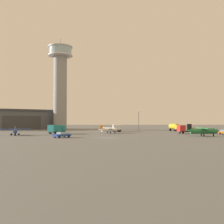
{
  "coord_description": "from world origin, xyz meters",
  "views": [
    {
      "loc": [
        -3.06,
        -65.45,
        4.1
      ],
      "look_at": [
        2.97,
        29.7,
        7.14
      ],
      "focal_mm": 43.53,
      "sensor_mm": 36.0,
      "label": 1
    }
  ],
  "objects_px": {
    "truck_box_teal": "(57,129)",
    "truck_box_white": "(116,128)",
    "car_blue": "(62,135)",
    "truck_flatbed_red": "(185,130)",
    "light_post_east": "(139,118)",
    "airplane_white": "(109,130)",
    "airplane_blue": "(15,131)",
    "control_tower": "(60,81)",
    "airplane_green": "(203,130)",
    "truck_fuel_tanker_yellow": "(175,127)"
  },
  "relations": [
    {
      "from": "airplane_white",
      "to": "light_post_east",
      "type": "relative_size",
      "value": 1.01
    },
    {
      "from": "airplane_blue",
      "to": "airplane_white",
      "type": "bearing_deg",
      "value": 95.46
    },
    {
      "from": "airplane_white",
      "to": "car_blue",
      "type": "xyz_separation_m",
      "value": [
        -12.5,
        -22.04,
        -0.47
      ]
    },
    {
      "from": "airplane_green",
      "to": "truck_box_white",
      "type": "bearing_deg",
      "value": 129.89
    },
    {
      "from": "truck_fuel_tanker_yellow",
      "to": "light_post_east",
      "type": "xyz_separation_m",
      "value": [
        -12.69,
        10.2,
        3.4
      ]
    },
    {
      "from": "control_tower",
      "to": "airplane_green",
      "type": "relative_size",
      "value": 3.97
    },
    {
      "from": "light_post_east",
      "to": "truck_fuel_tanker_yellow",
      "type": "bearing_deg",
      "value": -38.81
    },
    {
      "from": "truck_fuel_tanker_yellow",
      "to": "truck_flatbed_red",
      "type": "height_order",
      "value": "truck_fuel_tanker_yellow"
    },
    {
      "from": "truck_box_white",
      "to": "airplane_white",
      "type": "bearing_deg",
      "value": 165.32
    },
    {
      "from": "control_tower",
      "to": "truck_box_teal",
      "type": "height_order",
      "value": "control_tower"
    },
    {
      "from": "airplane_green",
      "to": "light_post_east",
      "type": "distance_m",
      "value": 45.55
    },
    {
      "from": "car_blue",
      "to": "light_post_east",
      "type": "height_order",
      "value": "light_post_east"
    },
    {
      "from": "truck_box_teal",
      "to": "car_blue",
      "type": "relative_size",
      "value": 1.41
    },
    {
      "from": "control_tower",
      "to": "truck_box_teal",
      "type": "relative_size",
      "value": 6.82
    },
    {
      "from": "airplane_white",
      "to": "truck_box_white",
      "type": "bearing_deg",
      "value": 49.1
    },
    {
      "from": "car_blue",
      "to": "light_post_east",
      "type": "relative_size",
      "value": 0.54
    },
    {
      "from": "airplane_white",
      "to": "control_tower",
      "type": "bearing_deg",
      "value": 91.24
    },
    {
      "from": "truck_fuel_tanker_yellow",
      "to": "truck_box_white",
      "type": "height_order",
      "value": "truck_fuel_tanker_yellow"
    },
    {
      "from": "control_tower",
      "to": "truck_flatbed_red",
      "type": "xyz_separation_m",
      "value": [
        44.64,
        -45.45,
        -21.72
      ]
    },
    {
      "from": "airplane_blue",
      "to": "truck_box_white",
      "type": "xyz_separation_m",
      "value": [
        30.19,
        23.28,
        0.31
      ]
    },
    {
      "from": "control_tower",
      "to": "airplane_green",
      "type": "distance_m",
      "value": 77.39
    },
    {
      "from": "truck_box_teal",
      "to": "truck_flatbed_red",
      "type": "relative_size",
      "value": 0.92
    },
    {
      "from": "truck_box_white",
      "to": "airplane_green",
      "type": "bearing_deg",
      "value": -145.9
    },
    {
      "from": "truck_flatbed_red",
      "to": "truck_box_white",
      "type": "distance_m",
      "value": 26.39
    },
    {
      "from": "control_tower",
      "to": "airplane_white",
      "type": "distance_m",
      "value": 50.98
    },
    {
      "from": "control_tower",
      "to": "truck_flatbed_red",
      "type": "relative_size",
      "value": 6.29
    },
    {
      "from": "truck_fuel_tanker_yellow",
      "to": "truck_box_teal",
      "type": "height_order",
      "value": "truck_fuel_tanker_yellow"
    },
    {
      "from": "truck_flatbed_red",
      "to": "car_blue",
      "type": "bearing_deg",
      "value": 18.38
    },
    {
      "from": "control_tower",
      "to": "car_blue",
      "type": "bearing_deg",
      "value": -82.3
    },
    {
      "from": "truck_flatbed_red",
      "to": "light_post_east",
      "type": "xyz_separation_m",
      "value": [
        -9.64,
        30.51,
        3.74
      ]
    },
    {
      "from": "airplane_blue",
      "to": "truck_flatbed_red",
      "type": "height_order",
      "value": "airplane_blue"
    },
    {
      "from": "airplane_white",
      "to": "truck_fuel_tanker_yellow",
      "type": "distance_m",
      "value": 31.04
    },
    {
      "from": "airplane_white",
      "to": "light_post_east",
      "type": "xyz_separation_m",
      "value": [
        13.98,
        26.08,
        3.8
      ]
    },
    {
      "from": "truck_flatbed_red",
      "to": "light_post_east",
      "type": "relative_size",
      "value": 0.82
    },
    {
      "from": "truck_box_teal",
      "to": "truck_box_white",
      "type": "bearing_deg",
      "value": -20.53
    },
    {
      "from": "truck_fuel_tanker_yellow",
      "to": "truck_flatbed_red",
      "type": "relative_size",
      "value": 0.97
    },
    {
      "from": "truck_flatbed_red",
      "to": "airplane_blue",
      "type": "bearing_deg",
      "value": -0.4
    },
    {
      "from": "airplane_blue",
      "to": "truck_box_teal",
      "type": "bearing_deg",
      "value": 110.62
    },
    {
      "from": "truck_box_white",
      "to": "truck_flatbed_red",
      "type": "bearing_deg",
      "value": -129.48
    },
    {
      "from": "car_blue",
      "to": "control_tower",
      "type": "bearing_deg",
      "value": -130.46
    },
    {
      "from": "airplane_white",
      "to": "truck_box_white",
      "type": "xyz_separation_m",
      "value": [
        3.34,
        12.47,
        0.32
      ]
    },
    {
      "from": "airplane_blue",
      "to": "light_post_east",
      "type": "relative_size",
      "value": 1.06
    },
    {
      "from": "control_tower",
      "to": "truck_fuel_tanker_yellow",
      "type": "xyz_separation_m",
      "value": [
        47.69,
        -25.14,
        -21.38
      ]
    },
    {
      "from": "truck_fuel_tanker_yellow",
      "to": "truck_box_teal",
      "type": "distance_m",
      "value": 47.05
    },
    {
      "from": "control_tower",
      "to": "light_post_east",
      "type": "xyz_separation_m",
      "value": [
        35.0,
        -14.94,
        -17.98
      ]
    },
    {
      "from": "airplane_green",
      "to": "car_blue",
      "type": "height_order",
      "value": "airplane_green"
    },
    {
      "from": "airplane_blue",
      "to": "car_blue",
      "type": "bearing_deg",
      "value": 35.49
    },
    {
      "from": "airplane_green",
      "to": "truck_flatbed_red",
      "type": "xyz_separation_m",
      "value": [
        -0.26,
        13.81,
        -0.23
      ]
    },
    {
      "from": "truck_box_white",
      "to": "truck_fuel_tanker_yellow",
      "type": "bearing_deg",
      "value": -81.36
    },
    {
      "from": "control_tower",
      "to": "airplane_green",
      "type": "xyz_separation_m",
      "value": [
        44.9,
        -59.26,
        -21.49
      ]
    }
  ]
}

